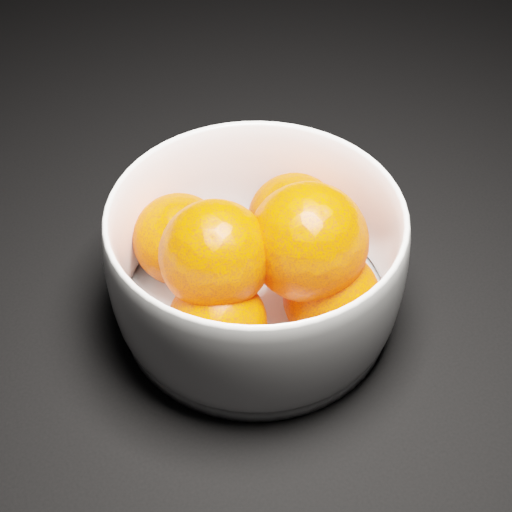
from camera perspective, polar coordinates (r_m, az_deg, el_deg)
name	(u,v)px	position (r m, az deg, el deg)	size (l,w,h in m)	color
ground	(309,341)	(0.50, 4.29, -6.81)	(3.00, 3.00, 0.00)	black
bowl	(256,261)	(0.48, 0.00, -0.41)	(0.20, 0.20, 0.10)	white
orange_pile	(261,257)	(0.47, 0.38, -0.12)	(0.15, 0.15, 0.11)	#F33C00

